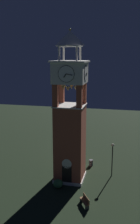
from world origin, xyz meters
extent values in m
plane|color=black|center=(0.00, 0.00, 0.00)|extent=(80.00, 80.00, 0.00)
cube|color=#9E4C38|center=(0.00, 0.00, 4.37)|extent=(3.15, 3.15, 8.74)
cube|color=silver|center=(0.00, 0.00, 0.17)|extent=(3.35, 3.35, 0.35)
cube|color=black|center=(0.00, -1.59, 1.15)|extent=(1.10, 0.04, 2.20)
cylinder|color=silver|center=(0.00, -1.59, 2.55)|extent=(1.10, 0.04, 1.10)
cube|color=#9E4C38|center=(-1.30, -1.30, 10.00)|extent=(0.56, 0.56, 2.52)
cube|color=#9E4C38|center=(1.30, -1.30, 10.00)|extent=(0.56, 0.56, 2.52)
cube|color=#9E4C38|center=(-1.30, 1.30, 10.00)|extent=(0.56, 0.56, 2.52)
cube|color=#9E4C38|center=(1.30, 1.30, 10.00)|extent=(0.56, 0.56, 2.52)
cube|color=silver|center=(0.00, 0.00, 8.80)|extent=(3.31, 3.31, 0.12)
cone|color=brown|center=(0.70, -0.10, 10.75)|extent=(0.58, 0.58, 0.41)
cone|color=brown|center=(0.01, 0.71, 10.75)|extent=(0.44, 0.44, 0.44)
cone|color=brown|center=(-0.70, -0.11, 10.75)|extent=(0.56, 0.56, 0.53)
cone|color=brown|center=(-0.06, -0.71, 10.75)|extent=(0.50, 0.50, 0.44)
cube|color=silver|center=(0.00, 0.00, 12.38)|extent=(3.39, 3.39, 2.23)
cylinder|color=white|center=(0.00, -1.72, 12.38)|extent=(1.70, 0.05, 1.70)
torus|color=black|center=(0.00, -1.72, 12.38)|extent=(1.72, 0.06, 1.72)
cube|color=black|center=(-0.12, -1.78, 12.20)|extent=(0.31, 0.03, 0.40)
cube|color=black|center=(0.34, -1.78, 12.33)|extent=(0.68, 0.03, 0.16)
cylinder|color=white|center=(0.00, 1.72, 12.38)|extent=(1.70, 0.05, 1.70)
torus|color=black|center=(0.00, 1.72, 12.38)|extent=(1.72, 0.06, 1.72)
cube|color=black|center=(-0.12, 1.78, 12.20)|extent=(0.31, 0.03, 0.40)
cube|color=black|center=(0.34, 1.78, 12.33)|extent=(0.68, 0.03, 0.16)
cylinder|color=white|center=(-1.72, 0.00, 12.38)|extent=(0.05, 1.70, 1.70)
torus|color=black|center=(-1.72, 0.00, 12.38)|extent=(0.06, 1.72, 1.72)
cube|color=black|center=(-1.78, -0.12, 12.20)|extent=(0.03, 0.31, 0.40)
cube|color=black|center=(-1.78, 0.34, 12.33)|extent=(0.03, 0.68, 0.16)
cylinder|color=white|center=(1.72, 0.00, 12.38)|extent=(0.05, 1.70, 1.70)
torus|color=black|center=(1.72, 0.00, 12.38)|extent=(0.06, 1.72, 1.72)
cube|color=black|center=(1.78, -0.12, 12.20)|extent=(0.03, 0.31, 0.40)
cube|color=black|center=(1.78, 0.34, 12.33)|extent=(0.03, 0.68, 0.16)
cube|color=silver|center=(0.00, 0.00, 13.57)|extent=(3.75, 3.75, 0.16)
cylinder|color=silver|center=(-0.93, -0.93, 14.37)|extent=(0.22, 0.22, 1.44)
cylinder|color=silver|center=(0.93, -0.93, 14.37)|extent=(0.22, 0.22, 1.44)
cylinder|color=silver|center=(-0.93, 0.93, 14.37)|extent=(0.22, 0.22, 1.44)
cylinder|color=silver|center=(0.93, 0.93, 14.37)|extent=(0.22, 0.22, 1.44)
cube|color=silver|center=(0.00, 0.00, 15.15)|extent=(2.31, 2.31, 0.12)
pyramid|color=silver|center=(0.00, 0.00, 15.96)|extent=(2.31, 2.31, 1.49)
sphere|color=#B79338|center=(0.00, 0.00, 16.82)|extent=(0.24, 0.24, 0.24)
cube|color=brown|center=(2.60, -5.06, 0.45)|extent=(1.20, 1.60, 0.06)
cube|color=brown|center=(2.77, -4.96, 0.73)|extent=(0.86, 1.40, 0.44)
cube|color=#2D2D33|center=(2.97, -5.68, 0.21)|extent=(0.38, 0.27, 0.42)
cube|color=#2D2D33|center=(2.23, -4.44, 0.21)|extent=(0.38, 0.27, 0.42)
cylinder|color=black|center=(4.74, 1.84, 1.86)|extent=(0.12, 0.12, 3.72)
sphere|color=#F9EFCC|center=(4.74, 1.84, 3.90)|extent=(0.36, 0.36, 0.36)
cylinder|color=#4C4C51|center=(1.88, 4.10, 0.40)|extent=(0.52, 0.52, 0.80)
ellipsoid|color=#336638|center=(-0.81, -2.38, 0.49)|extent=(1.03, 1.03, 0.99)
camera|label=1|loc=(6.25, -26.96, 14.34)|focal=41.00mm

